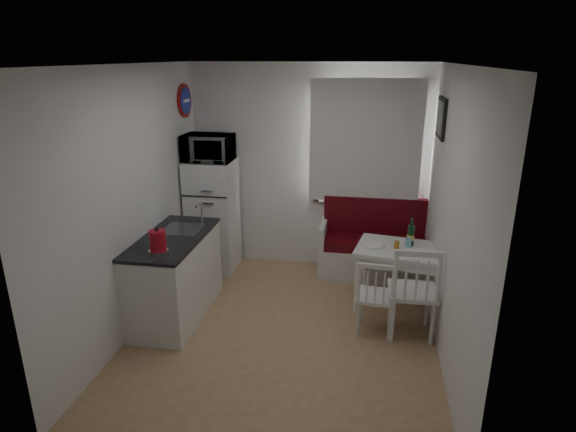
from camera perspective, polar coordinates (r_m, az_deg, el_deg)
name	(u,v)px	position (r m, az deg, el deg)	size (l,w,h in m)	color
floor	(284,332)	(5.04, -0.47, -13.53)	(3.00, 3.50, 0.02)	#A47D57
ceiling	(283,64)	(4.27, -0.56, 17.55)	(3.00, 3.50, 0.02)	white
wall_back	(308,169)	(6.15, 2.43, 5.63)	(3.00, 0.02, 2.60)	white
wall_front	(231,300)	(2.91, -6.79, -9.80)	(3.00, 0.02, 2.60)	white
wall_left	(134,202)	(4.96, -17.81, 1.56)	(0.02, 3.50, 2.60)	white
wall_right	(451,219)	(4.48, 18.74, -0.36)	(0.02, 3.50, 2.60)	white
window	(365,145)	(6.01, 9.13, 8.27)	(1.22, 0.06, 1.47)	white
curtain	(365,142)	(5.93, 9.14, 8.62)	(1.35, 0.02, 1.50)	white
kitchen_counter	(175,276)	(5.27, -13.21, -6.90)	(0.62, 1.32, 1.16)	white
wall_sign	(185,101)	(6.10, -12.07, 13.23)	(0.40, 0.40, 0.03)	#1A2BA0
picture_frame	(441,118)	(5.38, 17.65, 11.04)	(0.04, 0.52, 0.42)	black
bench	(374,251)	(6.17, 10.18, -4.11)	(1.38, 0.53, 0.98)	white
dining_table	(400,254)	(5.37, 13.17, -4.46)	(1.02, 0.80, 0.70)	white
chair_left	(376,290)	(4.82, 10.43, -8.64)	(0.40, 0.39, 0.43)	white
chair_right	(414,284)	(4.78, 14.76, -7.76)	(0.47, 0.45, 0.53)	white
fridge	(213,215)	(6.24, -8.88, 0.06)	(0.58, 0.58, 1.44)	white
microwave	(208,148)	(5.98, -9.45, 7.97)	(0.59, 0.40, 0.33)	white
kettle	(158,241)	(4.67, -15.19, -2.86)	(0.19, 0.19, 0.25)	#AB0D1D
wine_bottle	(411,232)	(5.39, 14.38, -1.81)	(0.08, 0.08, 0.31)	#12381D
drinking_glass_orange	(397,245)	(5.28, 12.75, -3.41)	(0.05, 0.05, 0.09)	orange
drinking_glass_blue	(409,242)	(5.38, 14.10, -3.02)	(0.06, 0.06, 0.10)	#83CEDF
plate	(373,244)	(5.35, 10.02, -3.34)	(0.26, 0.26, 0.02)	white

